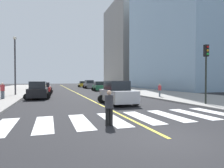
{
  "coord_description": "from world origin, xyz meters",
  "views": [
    {
      "loc": [
        -4.23,
        -6.08,
        2.2
      ],
      "look_at": [
        7.81,
        31.0,
        1.34
      ],
      "focal_mm": 30.86,
      "sensor_mm": 36.0,
      "label": 1
    }
  ],
  "objects_px": {
    "traffic_light_near_corner": "(206,62)",
    "car_red_fifth": "(44,89)",
    "car_yellow_nearest": "(82,84)",
    "car_green_third": "(99,86)",
    "car_black_second": "(38,91)",
    "car_gray_sixth": "(89,85)",
    "car_white_seventh": "(46,86)",
    "pedestrian_waiting_east": "(160,90)",
    "pedestrian_crossing": "(109,106)",
    "pedestrian_walking_west": "(2,90)",
    "street_lamp": "(15,61)",
    "car_silver_fourth": "(117,93)"
  },
  "relations": [
    {
      "from": "traffic_light_near_corner",
      "to": "pedestrian_crossing",
      "type": "bearing_deg",
      "value": 23.08
    },
    {
      "from": "car_red_fifth",
      "to": "car_white_seventh",
      "type": "xyz_separation_m",
      "value": [
        0.09,
        12.19,
        -0.05
      ]
    },
    {
      "from": "pedestrian_waiting_east",
      "to": "pedestrian_walking_west",
      "type": "xyz_separation_m",
      "value": [
        -17.53,
        2.81,
        0.1
      ]
    },
    {
      "from": "car_red_fifth",
      "to": "car_gray_sixth",
      "type": "xyz_separation_m",
      "value": [
        10.33,
        16.6,
        0.16
      ]
    },
    {
      "from": "car_yellow_nearest",
      "to": "pedestrian_crossing",
      "type": "relative_size",
      "value": 2.37
    },
    {
      "from": "car_red_fifth",
      "to": "pedestrian_waiting_east",
      "type": "xyz_separation_m",
      "value": [
        13.49,
        -11.0,
        0.18
      ]
    },
    {
      "from": "car_yellow_nearest",
      "to": "car_green_third",
      "type": "relative_size",
      "value": 0.94
    },
    {
      "from": "car_silver_fourth",
      "to": "street_lamp",
      "type": "distance_m",
      "value": 16.74
    },
    {
      "from": "pedestrian_crossing",
      "to": "street_lamp",
      "type": "height_order",
      "value": "street_lamp"
    },
    {
      "from": "car_yellow_nearest",
      "to": "car_red_fifth",
      "type": "relative_size",
      "value": 1.0
    },
    {
      "from": "car_black_second",
      "to": "car_green_third",
      "type": "xyz_separation_m",
      "value": [
        10.5,
        13.19,
        -0.06
      ]
    },
    {
      "from": "car_red_fifth",
      "to": "pedestrian_waiting_east",
      "type": "relative_size",
      "value": 2.57
    },
    {
      "from": "pedestrian_waiting_east",
      "to": "pedestrian_crossing",
      "type": "bearing_deg",
      "value": -0.69
    },
    {
      "from": "car_green_third",
      "to": "car_red_fifth",
      "type": "relative_size",
      "value": 1.06
    },
    {
      "from": "traffic_light_near_corner",
      "to": "pedestrian_waiting_east",
      "type": "relative_size",
      "value": 3.21
    },
    {
      "from": "car_yellow_nearest",
      "to": "traffic_light_near_corner",
      "type": "height_order",
      "value": "traffic_light_near_corner"
    },
    {
      "from": "car_white_seventh",
      "to": "street_lamp",
      "type": "distance_m",
      "value": 15.63
    },
    {
      "from": "car_gray_sixth",
      "to": "car_white_seventh",
      "type": "xyz_separation_m",
      "value": [
        -10.23,
        -4.41,
        -0.21
      ]
    },
    {
      "from": "car_silver_fourth",
      "to": "car_red_fifth",
      "type": "xyz_separation_m",
      "value": [
        -6.57,
        15.11,
        -0.16
      ]
    },
    {
      "from": "car_gray_sixth",
      "to": "street_lamp",
      "type": "bearing_deg",
      "value": 51.52
    },
    {
      "from": "car_green_third",
      "to": "pedestrian_walking_west",
      "type": "bearing_deg",
      "value": 46.67
    },
    {
      "from": "car_black_second",
      "to": "car_red_fifth",
      "type": "distance_m",
      "value": 7.69
    },
    {
      "from": "car_yellow_nearest",
      "to": "car_red_fifth",
      "type": "distance_m",
      "value": 27.94
    },
    {
      "from": "car_black_second",
      "to": "street_lamp",
      "type": "xyz_separation_m",
      "value": [
        -3.19,
        5.24,
        3.86
      ]
    },
    {
      "from": "pedestrian_walking_west",
      "to": "traffic_light_near_corner",
      "type": "bearing_deg",
      "value": 131.29
    },
    {
      "from": "car_gray_sixth",
      "to": "pedestrian_waiting_east",
      "type": "bearing_deg",
      "value": 94.41
    },
    {
      "from": "car_white_seventh",
      "to": "pedestrian_waiting_east",
      "type": "distance_m",
      "value": 26.78
    },
    {
      "from": "car_yellow_nearest",
      "to": "car_green_third",
      "type": "xyz_separation_m",
      "value": [
        -0.06,
        -20.54,
        0.04
      ]
    },
    {
      "from": "car_silver_fourth",
      "to": "pedestrian_crossing",
      "type": "height_order",
      "value": "car_silver_fourth"
    },
    {
      "from": "traffic_light_near_corner",
      "to": "car_red_fifth",
      "type": "bearing_deg",
      "value": -53.98
    },
    {
      "from": "car_yellow_nearest",
      "to": "car_red_fifth",
      "type": "xyz_separation_m",
      "value": [
        -10.07,
        -26.06,
        -0.01
      ]
    },
    {
      "from": "car_black_second",
      "to": "car_gray_sixth",
      "type": "relative_size",
      "value": 0.95
    },
    {
      "from": "car_yellow_nearest",
      "to": "pedestrian_walking_west",
      "type": "bearing_deg",
      "value": 68.43
    },
    {
      "from": "car_green_third",
      "to": "traffic_light_near_corner",
      "type": "relative_size",
      "value": 0.85
    },
    {
      "from": "car_gray_sixth",
      "to": "traffic_light_near_corner",
      "type": "height_order",
      "value": "traffic_light_near_corner"
    },
    {
      "from": "car_red_fifth",
      "to": "pedestrian_crossing",
      "type": "distance_m",
      "value": 22.86
    },
    {
      "from": "car_gray_sixth",
      "to": "car_white_seventh",
      "type": "distance_m",
      "value": 11.14
    },
    {
      "from": "traffic_light_near_corner",
      "to": "pedestrian_walking_west",
      "type": "height_order",
      "value": "traffic_light_near_corner"
    },
    {
      "from": "car_silver_fourth",
      "to": "car_gray_sixth",
      "type": "bearing_deg",
      "value": -97.55
    },
    {
      "from": "car_black_second",
      "to": "pedestrian_walking_west",
      "type": "relative_size",
      "value": 2.62
    },
    {
      "from": "pedestrian_walking_west",
      "to": "car_green_third",
      "type": "bearing_deg",
      "value": -154.07
    },
    {
      "from": "street_lamp",
      "to": "car_white_seventh",
      "type": "bearing_deg",
      "value": 75.52
    },
    {
      "from": "pedestrian_crossing",
      "to": "pedestrian_walking_west",
      "type": "xyz_separation_m",
      "value": [
        -7.53,
        14.41,
        0.17
      ]
    },
    {
      "from": "car_gray_sixth",
      "to": "pedestrian_crossing",
      "type": "bearing_deg",
      "value": 77.98
    },
    {
      "from": "traffic_light_near_corner",
      "to": "pedestrian_walking_west",
      "type": "distance_m",
      "value": 20.34
    },
    {
      "from": "car_yellow_nearest",
      "to": "street_lamp",
      "type": "relative_size",
      "value": 0.5
    },
    {
      "from": "car_yellow_nearest",
      "to": "pedestrian_crossing",
      "type": "distance_m",
      "value": 49.1
    },
    {
      "from": "car_yellow_nearest",
      "to": "car_silver_fourth",
      "type": "bearing_deg",
      "value": 85.96
    },
    {
      "from": "car_red_fifth",
      "to": "car_black_second",
      "type": "bearing_deg",
      "value": -91.19
    },
    {
      "from": "car_yellow_nearest",
      "to": "street_lamp",
      "type": "height_order",
      "value": "street_lamp"
    }
  ]
}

